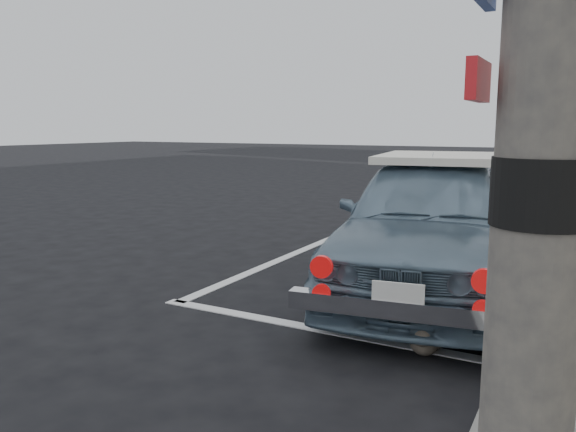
% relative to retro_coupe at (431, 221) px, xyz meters
% --- Properties ---
extents(ground, '(80.00, 80.00, 0.00)m').
position_rel_retro_coupe_xyz_m(ground, '(-0.91, -1.00, -0.66)').
color(ground, black).
rests_on(ground, ground).
extents(pline_rear, '(3.00, 0.12, 0.01)m').
position_rel_retro_coupe_xyz_m(pline_rear, '(-0.41, -1.50, -0.65)').
color(pline_rear, silver).
rests_on(pline_rear, ground).
extents(pline_front, '(3.00, 0.12, 0.01)m').
position_rel_retro_coupe_xyz_m(pline_front, '(-0.41, 5.50, -0.65)').
color(pline_front, silver).
rests_on(pline_front, ground).
extents(pline_side, '(0.12, 7.00, 0.01)m').
position_rel_retro_coupe_xyz_m(pline_side, '(-1.81, 2.00, -0.65)').
color(pline_side, silver).
rests_on(pline_side, ground).
extents(retro_coupe, '(2.07, 4.00, 1.30)m').
position_rel_retro_coupe_xyz_m(retro_coupe, '(0.00, 0.00, 0.00)').
color(retro_coupe, slate).
rests_on(retro_coupe, ground).
extents(cat, '(0.25, 0.48, 0.25)m').
position_rel_retro_coupe_xyz_m(cat, '(0.38, -1.58, -0.54)').
color(cat, '#685E4F').
rests_on(cat, ground).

